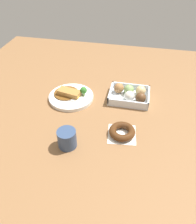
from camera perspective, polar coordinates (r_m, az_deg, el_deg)
ground_plane at (r=1.10m, az=-2.37°, el=0.55°), size 1.60×1.60×0.00m
curry_plate at (r=1.17m, az=-6.82°, el=4.07°), size 0.23×0.23×0.07m
donut_box at (r=1.17m, az=8.22°, el=4.47°), size 0.20×0.16×0.06m
chocolate_ring_donut at (r=0.97m, az=6.12°, el=-4.97°), size 0.13×0.13×0.03m
coffee_mug at (r=0.91m, az=-7.87°, el=-6.70°), size 0.08×0.08×0.08m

